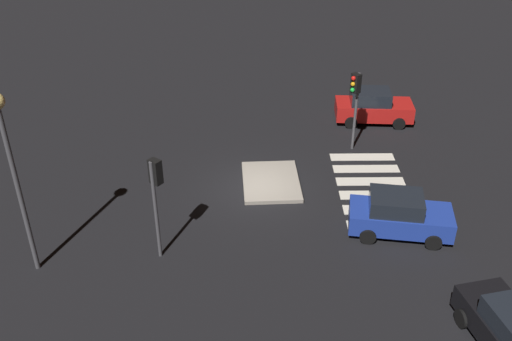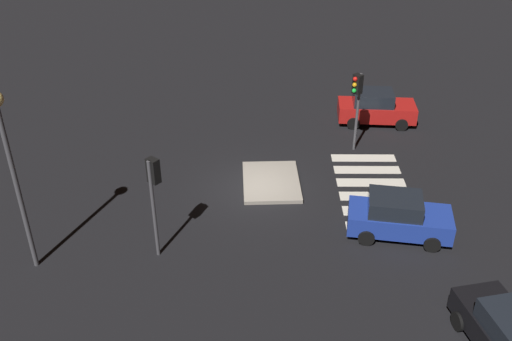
# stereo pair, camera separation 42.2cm
# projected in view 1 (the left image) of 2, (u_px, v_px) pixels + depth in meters

# --- Properties ---
(ground_plane) EXTENTS (80.00, 80.00, 0.00)m
(ground_plane) POSITION_uv_depth(u_px,v_px,m) (256.00, 189.00, 26.70)
(ground_plane) COLOR black
(traffic_island) EXTENTS (3.59, 2.76, 0.18)m
(traffic_island) POSITION_uv_depth(u_px,v_px,m) (271.00, 182.00, 27.08)
(traffic_island) COLOR gray
(traffic_island) RESTS_ON ground
(car_blue) EXTENTS (2.45, 4.35, 1.81)m
(car_blue) POSITION_uv_depth(u_px,v_px,m) (399.00, 215.00, 23.43)
(car_blue) COLOR #1E389E
(car_blue) RESTS_ON ground
(car_red) EXTENTS (2.22, 4.36, 1.86)m
(car_red) POSITION_uv_depth(u_px,v_px,m) (373.00, 107.00, 32.22)
(car_red) COLOR red
(car_red) RESTS_ON ground
(traffic_light_west) EXTENTS (0.53, 0.54, 4.23)m
(traffic_light_west) POSITION_uv_depth(u_px,v_px,m) (156.00, 185.00, 21.08)
(traffic_light_west) COLOR #47474C
(traffic_light_west) RESTS_ON ground
(traffic_light_east) EXTENTS (0.54, 0.53, 4.15)m
(traffic_light_east) POSITION_uv_depth(u_px,v_px,m) (355.00, 93.00, 28.29)
(traffic_light_east) COLOR #47474C
(traffic_light_east) RESTS_ON ground
(street_lamp) EXTENTS (0.56, 0.56, 7.17)m
(street_lamp) POSITION_uv_depth(u_px,v_px,m) (10.00, 155.00, 19.47)
(street_lamp) COLOR #47474C
(street_lamp) RESTS_ON ground
(crosswalk_near) EXTENTS (6.45, 3.20, 0.02)m
(crosswalk_near) POSITION_uv_depth(u_px,v_px,m) (372.00, 188.00, 26.75)
(crosswalk_near) COLOR silver
(crosswalk_near) RESTS_ON ground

